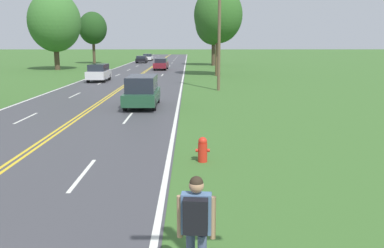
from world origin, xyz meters
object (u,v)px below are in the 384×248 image
object	(u,v)px
tree_left_verge	(93,28)
car_silver_van_mid_near	(99,72)
car_black_hatchback_receding	(142,59)
hitchhiker_person	(196,220)
car_maroon_sedan_mid_far	(161,64)
car_dark_green_van_approaching	(142,91)
tree_right_cluster	(218,15)
tree_mid_treeline	(214,24)
tree_behind_sign	(54,22)
fire_hydrant	(203,149)
car_white_sedan_distant	(148,57)

from	to	relation	value
tree_left_verge	car_silver_van_mid_near	world-z (taller)	tree_left_verge
car_silver_van_mid_near	car_black_hatchback_receding	world-z (taller)	car_silver_van_mid_near
hitchhiker_person	car_maroon_sedan_mid_far	xyz separation A→B (m)	(-4.02, 50.71, -0.30)
car_dark_green_van_approaching	car_black_hatchback_receding	size ratio (longest dim) A/B	1.35
tree_right_cluster	car_dark_green_van_approaching	xyz separation A→B (m)	(-6.05, -22.44, -5.74)
tree_mid_treeline	car_silver_van_mid_near	world-z (taller)	tree_mid_treeline
tree_right_cluster	car_black_hatchback_receding	bearing A→B (deg)	112.83
hitchhiker_person	car_maroon_sedan_mid_far	distance (m)	50.87
tree_mid_treeline	car_silver_van_mid_near	bearing A→B (deg)	-115.67
tree_behind_sign	tree_right_cluster	size ratio (longest dim) A/B	1.07
tree_right_cluster	car_silver_van_mid_near	bearing A→B (deg)	-151.04
fire_hydrant	tree_right_cluster	size ratio (longest dim) A/B	0.08
tree_left_verge	tree_right_cluster	size ratio (longest dim) A/B	0.90
car_white_sedan_distant	hitchhiker_person	bearing A→B (deg)	-173.06
car_black_hatchback_receding	car_white_sedan_distant	bearing A→B (deg)	-2.52
fire_hydrant	car_white_sedan_distant	world-z (taller)	car_white_sedan_distant
tree_right_cluster	hitchhiker_person	bearing A→B (deg)	-94.38
tree_behind_sign	car_silver_van_mid_near	bearing A→B (deg)	-60.64
tree_left_verge	tree_behind_sign	xyz separation A→B (m)	(-1.49, -15.76, 0.36)
car_dark_green_van_approaching	car_maroon_sedan_mid_far	size ratio (longest dim) A/B	0.99
tree_left_verge	car_dark_green_van_approaching	xyz separation A→B (m)	(13.91, -48.15, -5.13)
tree_left_verge	tree_right_cluster	distance (m)	32.55
car_dark_green_van_approaching	car_maroon_sedan_mid_far	world-z (taller)	car_dark_green_van_approaching
tree_left_verge	tree_behind_sign	world-z (taller)	tree_behind_sign
fire_hydrant	car_silver_van_mid_near	size ratio (longest dim) A/B	0.21
fire_hydrant	tree_mid_treeline	size ratio (longest dim) A/B	0.08
hitchhiker_person	car_black_hatchback_receding	size ratio (longest dim) A/B	0.51
fire_hydrant	tree_right_cluster	distance (m)	34.58
fire_hydrant	car_maroon_sedan_mid_far	distance (m)	44.11
tree_behind_sign	car_dark_green_van_approaching	xyz separation A→B (m)	(15.40, -32.39, -5.49)
fire_hydrant	hitchhiker_person	bearing A→B (deg)	-92.73
tree_mid_treeline	car_black_hatchback_receding	size ratio (longest dim) A/B	2.84
tree_behind_sign	car_white_sedan_distant	size ratio (longest dim) A/B	2.26
tree_mid_treeline	tree_right_cluster	distance (m)	19.86
tree_mid_treeline	car_black_hatchback_receding	xyz separation A→B (m)	(-12.59, 8.48, -5.93)
hitchhiker_person	tree_mid_treeline	xyz separation A→B (m)	(3.78, 60.56, 5.52)
fire_hydrant	tree_mid_treeline	xyz separation A→B (m)	(3.46, 53.74, 6.21)
tree_left_verge	fire_hydrant	bearing A→B (deg)	-73.93
tree_mid_treeline	car_dark_green_van_approaching	distance (m)	43.19
car_white_sedan_distant	car_black_hatchback_receding	bearing A→B (deg)	178.89
hitchhiker_person	tree_left_verge	bearing A→B (deg)	19.09
car_white_sedan_distant	fire_hydrant	bearing A→B (deg)	-172.20
car_silver_van_mid_near	tree_left_verge	bearing A→B (deg)	13.62
hitchhiker_person	tree_right_cluster	bearing A→B (deg)	0.49
tree_right_cluster	car_dark_green_van_approaching	distance (m)	23.94
tree_mid_treeline	car_silver_van_mid_near	size ratio (longest dim) A/B	2.49
fire_hydrant	tree_right_cluster	xyz separation A→B (m)	(2.79, 33.89, 6.28)
fire_hydrant	car_black_hatchback_receding	bearing A→B (deg)	98.35
car_black_hatchback_receding	tree_right_cluster	bearing A→B (deg)	-157.92
hitchhiker_person	tree_behind_sign	world-z (taller)	tree_behind_sign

